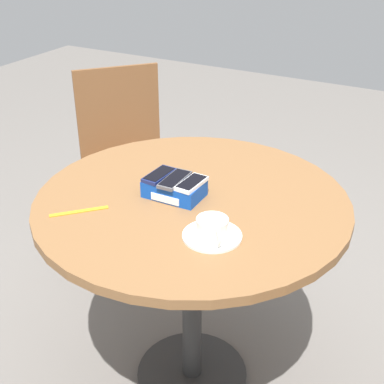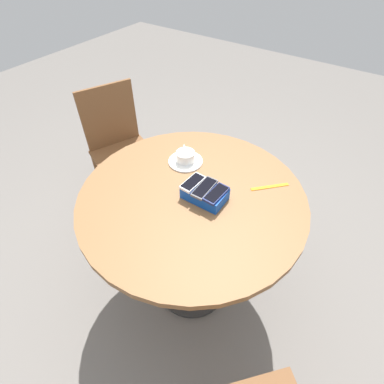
% 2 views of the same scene
% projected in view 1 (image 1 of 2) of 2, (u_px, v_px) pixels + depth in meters
% --- Properties ---
extents(ground_plane, '(8.00, 8.00, 0.00)m').
position_uv_depth(ground_plane, '(192.00, 375.00, 2.07)').
color(ground_plane, slate).
extents(round_table, '(1.00, 1.00, 0.79)m').
position_uv_depth(round_table, '(192.00, 231.00, 1.76)').
color(round_table, '#2D2D2D').
rests_on(round_table, ground_plane).
extents(phone_box, '(0.18, 0.12, 0.05)m').
position_uv_depth(phone_box, '(174.00, 189.00, 1.69)').
color(phone_box, '#0F42AD').
rests_on(phone_box, round_table).
extents(phone_navy, '(0.06, 0.13, 0.01)m').
position_uv_depth(phone_navy, '(159.00, 175.00, 1.70)').
color(phone_navy, navy).
rests_on(phone_navy, phone_box).
extents(phone_gray, '(0.06, 0.14, 0.01)m').
position_uv_depth(phone_gray, '(175.00, 179.00, 1.68)').
color(phone_gray, '#515156').
rests_on(phone_gray, phone_box).
extents(phone_white, '(0.06, 0.12, 0.01)m').
position_uv_depth(phone_white, '(192.00, 183.00, 1.65)').
color(phone_white, silver).
rests_on(phone_white, phone_box).
extents(saucer, '(0.17, 0.17, 0.01)m').
position_uv_depth(saucer, '(212.00, 236.00, 1.49)').
color(saucer, white).
rests_on(saucer, round_table).
extents(coffee_cup, '(0.10, 0.11, 0.06)m').
position_uv_depth(coffee_cup, '(213.00, 227.00, 1.48)').
color(coffee_cup, white).
rests_on(coffee_cup, saucer).
extents(lanyard_strap, '(0.13, 0.14, 0.00)m').
position_uv_depth(lanyard_strap, '(79.00, 211.00, 1.62)').
color(lanyard_strap, orange).
rests_on(lanyard_strap, round_table).
extents(chair_near_window, '(0.61, 0.61, 0.93)m').
position_uv_depth(chair_near_window, '(127.00, 162.00, 2.62)').
color(chair_near_window, brown).
rests_on(chair_near_window, ground_plane).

